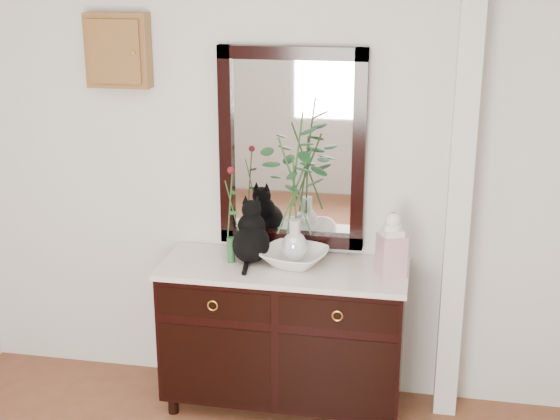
% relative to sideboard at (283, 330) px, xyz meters
% --- Properties ---
extents(wall_back, '(3.60, 0.04, 2.70)m').
position_rel_sideboard_xyz_m(wall_back, '(-0.10, 0.25, 0.88)').
color(wall_back, silver).
rests_on(wall_back, ground).
extents(pilaster, '(0.12, 0.20, 2.70)m').
position_rel_sideboard_xyz_m(pilaster, '(0.90, 0.17, 0.88)').
color(pilaster, silver).
rests_on(pilaster, ground).
extents(sideboard, '(1.33, 0.52, 0.82)m').
position_rel_sideboard_xyz_m(sideboard, '(0.00, 0.00, 0.00)').
color(sideboard, black).
rests_on(sideboard, ground).
extents(wall_mirror, '(0.80, 0.06, 1.10)m').
position_rel_sideboard_xyz_m(wall_mirror, '(-0.00, 0.24, 0.97)').
color(wall_mirror, black).
rests_on(wall_mirror, wall_back).
extents(key_cabinet, '(0.35, 0.10, 0.40)m').
position_rel_sideboard_xyz_m(key_cabinet, '(-0.95, 0.21, 1.48)').
color(key_cabinet, brown).
rests_on(key_cabinet, wall_back).
extents(cat, '(0.27, 0.32, 0.33)m').
position_rel_sideboard_xyz_m(cat, '(-0.19, 0.05, 0.54)').
color(cat, black).
rests_on(cat, sideboard).
extents(lotus_bowl, '(0.42, 0.42, 0.09)m').
position_rel_sideboard_xyz_m(lotus_bowl, '(0.05, 0.04, 0.42)').
color(lotus_bowl, silver).
rests_on(lotus_bowl, sideboard).
extents(vase_branches, '(0.49, 0.49, 0.83)m').
position_rel_sideboard_xyz_m(vase_branches, '(0.05, 0.04, 0.81)').
color(vase_branches, silver).
rests_on(vase_branches, lotus_bowl).
extents(bud_vase_rose, '(0.08, 0.08, 0.55)m').
position_rel_sideboard_xyz_m(bud_vase_rose, '(-0.29, 0.01, 0.65)').
color(bud_vase_rose, '#275D31').
rests_on(bud_vase_rose, sideboard).
extents(ginger_jar, '(0.17, 0.17, 0.35)m').
position_rel_sideboard_xyz_m(ginger_jar, '(0.57, -0.01, 0.55)').
color(ginger_jar, white).
rests_on(ginger_jar, sideboard).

